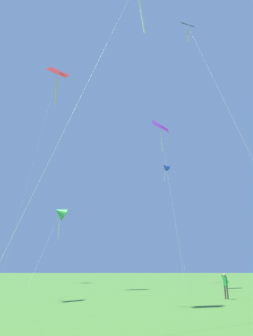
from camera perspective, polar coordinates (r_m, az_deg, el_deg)
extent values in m
cube|color=red|center=(38.28, -12.69, 16.83)|extent=(2.34, 1.79, 2.02)
cylinder|color=#3F382D|center=(38.28, -12.69, 16.83)|extent=(1.88, 0.23, 0.99)
cylinder|color=yellow|center=(37.00, -12.98, 13.70)|extent=(0.20, 0.24, 3.29)
cylinder|color=silver|center=(30.84, -16.93, 1.34)|extent=(1.90, 5.38, 23.25)
cube|color=purple|center=(36.74, 6.04, 7.64)|extent=(1.96, 1.91, 1.88)
cylinder|color=#3F382D|center=(36.74, 6.04, 7.64)|extent=(1.72, 0.06, 0.94)
cylinder|color=silver|center=(36.11, 6.24, 4.84)|extent=(0.30, 0.44, 2.34)
cylinder|color=silver|center=(31.16, 7.92, -4.98)|extent=(0.88, 5.65, 17.52)
cone|color=blue|center=(49.71, 6.96, 0.21)|extent=(1.73, 1.68, 1.41)
cylinder|color=silver|center=(49.34, 6.84, -1.34)|extent=(0.39, 0.21, 1.87)
cylinder|color=silver|center=(45.28, 8.71, -9.27)|extent=(1.47, 5.17, 17.23)
cone|color=green|center=(47.65, -12.33, -7.94)|extent=(2.70, 2.43, 2.49)
cylinder|color=silver|center=(47.45, -12.56, -10.76)|extent=(0.26, 0.42, 3.09)
cylinder|color=silver|center=(42.17, -14.76, -13.39)|extent=(0.80, 10.23, 9.72)
cube|color=black|center=(36.25, 10.99, 24.40)|extent=(1.43, 1.17, 1.17)
cylinder|color=#3F382D|center=(36.25, 10.99, 24.40)|extent=(1.35, 0.03, 0.47)
cylinder|color=yellow|center=(35.40, 11.05, 22.83)|extent=(0.18, 0.15, 1.55)
cylinder|color=silver|center=(24.71, 18.12, 9.89)|extent=(2.52, 10.91, 25.96)
cylinder|color=silver|center=(19.80, 2.47, 26.98)|extent=(0.49, 0.27, 2.97)
cylinder|color=silver|center=(12.54, -6.48, 16.97)|extent=(3.92, 7.37, 17.82)
cylinder|color=#665B4C|center=(21.69, 17.41, -21.00)|extent=(0.10, 0.10, 0.75)
cylinder|color=#665B4C|center=(21.61, 17.80, -20.98)|extent=(0.10, 0.10, 0.75)
cube|color=green|center=(21.62, 17.43, -19.27)|extent=(0.25, 0.25, 0.56)
cylinder|color=green|center=(21.67, 17.11, -18.92)|extent=(0.23, 0.23, 0.52)
cylinder|color=green|center=(21.56, 17.68, -18.88)|extent=(0.23, 0.23, 0.52)
sphere|color=tan|center=(21.61, 17.33, -18.26)|extent=(0.21, 0.21, 0.21)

